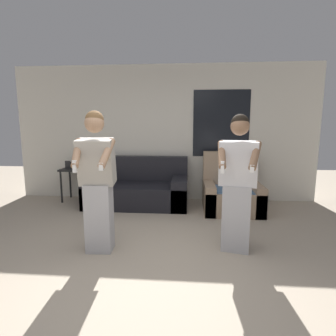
# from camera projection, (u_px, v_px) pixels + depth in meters

# --- Properties ---
(ground_plane) EXTENTS (14.00, 14.00, 0.00)m
(ground_plane) POSITION_uv_depth(u_px,v_px,m) (135.00, 279.00, 2.58)
(ground_plane) COLOR tan
(wall_back) EXTENTS (6.08, 0.07, 2.70)m
(wall_back) POSITION_uv_depth(u_px,v_px,m) (165.00, 133.00, 5.32)
(wall_back) COLOR beige
(wall_back) RESTS_ON ground_plane
(couch) EXTENTS (1.90, 0.93, 0.90)m
(couch) POSITION_uv_depth(u_px,v_px,m) (138.00, 189.00, 5.04)
(couch) COLOR black
(couch) RESTS_ON ground_plane
(armchair) EXTENTS (0.99, 0.91, 1.03)m
(armchair) POSITION_uv_depth(u_px,v_px,m) (231.00, 193.00, 4.71)
(armchair) COLOR #937A60
(armchair) RESTS_ON ground_plane
(side_table) EXTENTS (0.45, 0.47, 0.81)m
(side_table) POSITION_uv_depth(u_px,v_px,m) (74.00, 173.00, 5.29)
(side_table) COLOR black
(side_table) RESTS_ON ground_plane
(person_left) EXTENTS (0.47, 0.50, 1.67)m
(person_left) POSITION_uv_depth(u_px,v_px,m) (97.00, 182.00, 3.05)
(person_left) COLOR #B2B2B7
(person_left) RESTS_ON ground_plane
(person_right) EXTENTS (0.50, 0.54, 1.64)m
(person_right) POSITION_uv_depth(u_px,v_px,m) (238.00, 184.00, 3.09)
(person_right) COLOR #B2B2B7
(person_right) RESTS_ON ground_plane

